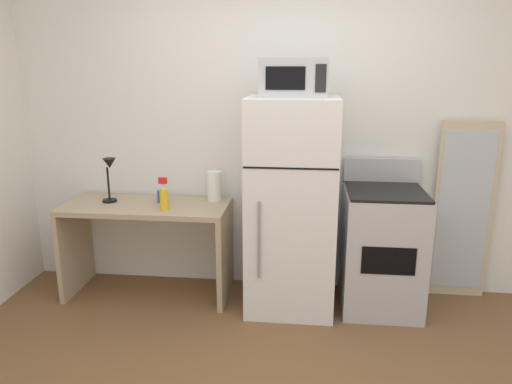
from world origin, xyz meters
The scene contains 10 objects.
wall_back_white centered at (0.00, 1.70, 1.30)m, with size 5.00×0.10×2.60m, color white.
desk centered at (-1.06, 1.35, 0.53)m, with size 1.28×0.56×0.75m.
desk_lamp centered at (-1.34, 1.37, 0.99)m, with size 0.14×0.12×0.35m.
coffee_mug centered at (-0.94, 1.43, 0.80)m, with size 0.08×0.08×0.10m, color #264C99.
spray_bottle centered at (-0.87, 1.22, 0.85)m, with size 0.06×0.06×0.25m.
paper_towel_roll centered at (-0.54, 1.50, 0.87)m, with size 0.11×0.11×0.24m, color white.
refrigerator centered at (0.08, 1.30, 0.79)m, with size 0.64×0.68×1.58m.
microwave centered at (0.08, 1.28, 1.71)m, with size 0.46×0.35×0.26m.
oven_range centered at (0.76, 1.33, 0.47)m, with size 0.57×0.61×1.10m.
leaning_mirror centered at (1.39, 1.59, 0.70)m, with size 0.44×0.03×1.40m.
Camera 1 is at (0.19, -2.11, 1.80)m, focal length 33.65 mm.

